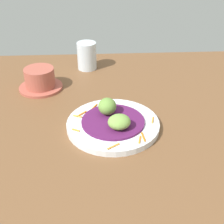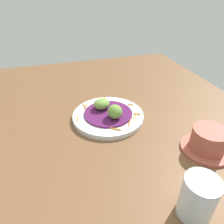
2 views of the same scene
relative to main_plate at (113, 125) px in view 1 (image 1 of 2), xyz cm
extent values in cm
cube|color=brown|center=(3.29, -4.69, -1.79)|extent=(110.00, 110.00, 2.00)
cylinder|color=silver|center=(0.00, 0.00, 0.00)|extent=(23.47, 23.47, 1.58)
cylinder|color=#51194C|center=(0.00, 0.00, 1.05)|extent=(15.94, 15.94, 0.53)
cylinder|color=orange|center=(-9.06, 2.92, 0.99)|extent=(2.38, 1.29, 0.40)
cylinder|color=orange|center=(5.75, -7.85, 0.99)|extent=(1.01, 2.61, 0.40)
cylinder|color=orange|center=(6.73, -6.82, 0.99)|extent=(0.69, 3.32, 0.40)
cylinder|color=orange|center=(-4.84, 7.03, 0.99)|extent=(2.10, 3.35, 0.40)
cylinder|color=orange|center=(-8.06, 3.93, 0.99)|extent=(2.68, 2.69, 0.40)
cylinder|color=orange|center=(-0.50, -9.94, 0.99)|extent=(2.92, 2.10, 0.40)
cylinder|color=orange|center=(0.23, 8.71, 0.99)|extent=(3.11, 2.51, 0.40)
cylinder|color=orange|center=(10.11, 0.10, 0.99)|extent=(1.06, 2.70, 0.40)
cylinder|color=orange|center=(-9.18, -3.23, 0.99)|extent=(1.91, 1.24, 0.40)
ellipsoid|color=olive|center=(-1.29, 3.29, 3.49)|extent=(5.26, 5.55, 4.34)
ellipsoid|color=#759E47|center=(1.29, -3.29, 3.05)|extent=(6.39, 5.98, 3.46)
cylinder|color=#A85142|center=(-21.27, 22.35, -0.39)|extent=(13.43, 13.43, 0.80)
cylinder|color=#A85142|center=(-21.27, 22.35, 2.96)|extent=(9.13, 9.13, 5.90)
cylinder|color=silver|center=(-7.00, 36.86, 3.89)|extent=(6.65, 6.65, 9.36)
camera|label=1|loc=(-3.77, -63.90, 44.29)|focal=49.21mm
camera|label=2|loc=(15.20, 54.80, 38.21)|focal=32.96mm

